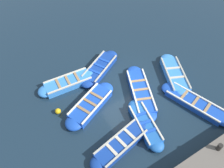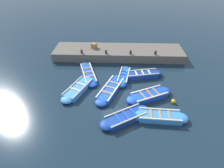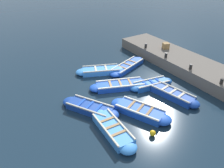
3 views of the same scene
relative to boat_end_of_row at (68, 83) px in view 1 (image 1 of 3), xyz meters
name	(u,v)px [view 1 (image 1 of 3)]	position (x,y,z in m)	size (l,w,h in m)	color
ground_plane	(128,92)	(2.15, 2.63, -0.19)	(120.00, 120.00, 0.00)	#162838
boat_end_of_row	(68,83)	(0.00, 0.00, 0.00)	(1.08, 3.53, 0.45)	#3884E0
boat_drifting	(141,92)	(2.63, 3.16, -0.02)	(4.02, 2.32, 0.41)	#1947B7
boat_broadside	(145,124)	(4.41, 2.14, -0.01)	(3.12, 1.22, 0.43)	#1E59AD
boat_centre	(91,105)	(2.01, 0.38, 0.00)	(2.31, 3.57, 0.45)	#1947B7
boat_stern_in	(121,144)	(4.68, 0.58, 0.01)	(1.45, 3.54, 0.46)	navy
boat_mid_row	(195,103)	(4.72, 5.15, -0.03)	(3.96, 2.02, 0.38)	#1947B7
boat_outer_left	(175,75)	(2.63, 5.61, -0.01)	(3.67, 2.29, 0.42)	#3884E0
boat_alongside	(100,68)	(-0.12, 2.11, -0.01)	(2.50, 3.46, 0.42)	navy
bollard_mid_south	(219,147)	(7.19, 3.78, 0.79)	(0.20, 0.20, 0.35)	black
buoy_orange_near	(58,111)	(1.48, -1.22, -0.05)	(0.30, 0.30, 0.30)	#EAB214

